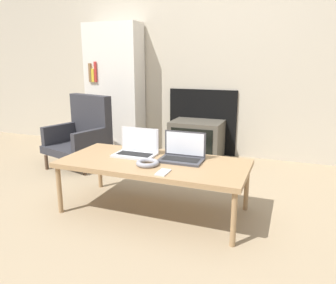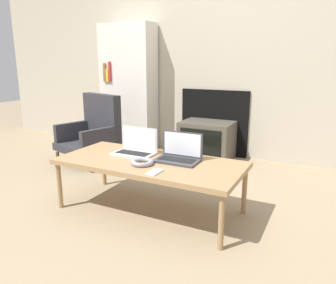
% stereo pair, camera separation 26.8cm
% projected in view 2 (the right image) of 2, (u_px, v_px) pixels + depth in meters
% --- Properties ---
extents(ground_plane, '(14.00, 14.00, 0.00)m').
position_uv_depth(ground_plane, '(141.00, 217.00, 2.42)').
color(ground_plane, '#998466').
extents(wall_back, '(7.00, 0.08, 2.60)m').
position_uv_depth(wall_back, '(226.00, 46.00, 3.75)').
color(wall_back, '#B7AD99').
rests_on(wall_back, ground_plane).
extents(table, '(1.39, 0.63, 0.40)m').
position_uv_depth(table, '(150.00, 164.00, 2.45)').
color(table, '#9E7A51').
rests_on(table, ground_plane).
extents(laptop_left, '(0.32, 0.21, 0.21)m').
position_uv_depth(laptop_left, '(136.00, 148.00, 2.61)').
color(laptop_left, silver).
rests_on(laptop_left, table).
extents(laptop_right, '(0.33, 0.21, 0.21)m').
position_uv_depth(laptop_right, '(179.00, 154.00, 2.44)').
color(laptop_right, '#38383D').
rests_on(laptop_right, table).
extents(headphones, '(0.16, 0.16, 0.03)m').
position_uv_depth(headphones, '(142.00, 162.00, 2.35)').
color(headphones, gray).
rests_on(headphones, table).
extents(phone, '(0.07, 0.13, 0.01)m').
position_uv_depth(phone, '(155.00, 172.00, 2.18)').
color(phone, silver).
rests_on(phone, table).
extents(tv, '(0.59, 0.44, 0.44)m').
position_uv_depth(tv, '(207.00, 140.00, 3.82)').
color(tv, '#4C473D').
rests_on(tv, ground_plane).
extents(armchair, '(0.70, 0.67, 0.76)m').
position_uv_depth(armchair, '(94.00, 131.00, 3.68)').
color(armchair, '#2D2D33').
rests_on(armchair, ground_plane).
extents(bookshelf, '(0.71, 0.32, 1.58)m').
position_uv_depth(bookshelf, '(129.00, 87.00, 4.23)').
color(bookshelf, silver).
rests_on(bookshelf, ground_plane).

